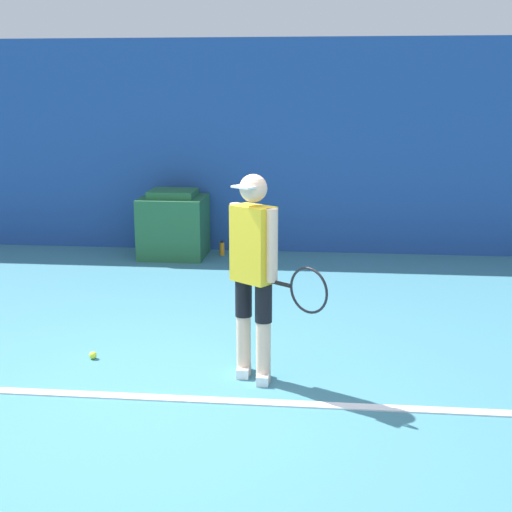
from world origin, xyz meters
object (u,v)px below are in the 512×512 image
object	(u,v)px
covered_chair	(174,225)
water_bottle	(222,249)
tennis_ball	(93,355)
tennis_player	(255,268)

from	to	relation	value
covered_chair	water_bottle	size ratio (longest dim) A/B	4.55
covered_chair	water_bottle	bearing A→B (deg)	9.78
tennis_ball	tennis_player	bearing A→B (deg)	-10.64
tennis_player	tennis_ball	xyz separation A→B (m)	(-1.47, 0.28, -0.91)
tennis_ball	covered_chair	size ratio (longest dim) A/B	0.07
tennis_ball	covered_chair	xyz separation A→B (m)	(-0.13, 3.95, 0.41)
covered_chair	tennis_ball	bearing A→B (deg)	-88.07
tennis_player	covered_chair	size ratio (longest dim) A/B	1.79
tennis_ball	water_bottle	world-z (taller)	water_bottle
tennis_player	water_bottle	size ratio (longest dim) A/B	8.13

